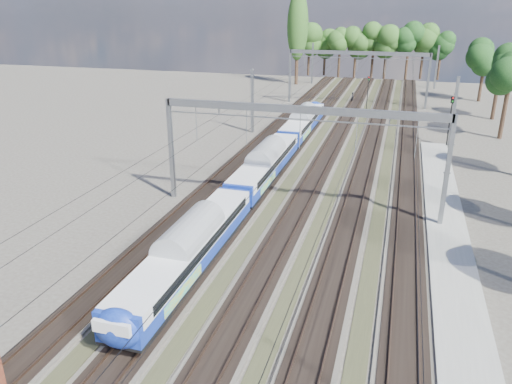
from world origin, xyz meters
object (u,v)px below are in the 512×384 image
(signal_far, at_px, (451,116))
(signal_near, at_px, (368,89))
(emu_train, at_px, (265,161))
(worker, at_px, (352,97))

(signal_far, bearing_deg, signal_near, 141.57)
(emu_train, relative_size, worker, 30.52)
(emu_train, height_order, worker, emu_train)
(worker, bearing_deg, emu_train, 157.89)
(emu_train, relative_size, signal_near, 9.91)
(signal_near, relative_size, signal_far, 0.90)
(worker, xyz_separation_m, signal_far, (14.11, -25.95, 3.03))
(emu_train, height_order, signal_near, signal_near)
(emu_train, xyz_separation_m, worker, (3.82, 44.34, -1.35))
(emu_train, height_order, signal_far, signal_far)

